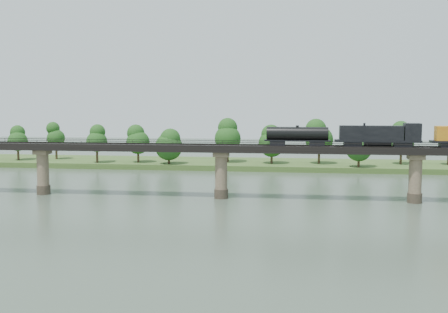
# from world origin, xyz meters

# --- Properties ---
(ground) EXTENTS (400.00, 400.00, 0.00)m
(ground) POSITION_xyz_m (0.00, 0.00, 0.00)
(ground) COLOR #374638
(ground) RESTS_ON ground
(far_bank) EXTENTS (300.00, 24.00, 1.60)m
(far_bank) POSITION_xyz_m (0.00, 85.00, 0.80)
(far_bank) COLOR #355221
(far_bank) RESTS_ON ground
(bridge) EXTENTS (236.00, 30.00, 11.50)m
(bridge) POSITION_xyz_m (0.00, 30.00, 5.46)
(bridge) COLOR #473A2D
(bridge) RESTS_ON ground
(bridge_superstructure) EXTENTS (220.00, 4.90, 0.75)m
(bridge_superstructure) POSITION_xyz_m (0.00, 30.00, 11.79)
(bridge_superstructure) COLOR black
(bridge_superstructure) RESTS_ON bridge
(far_treeline) EXTENTS (289.06, 17.54, 13.60)m
(far_treeline) POSITION_xyz_m (-8.21, 80.52, 8.83)
(far_treeline) COLOR #382619
(far_treeline) RESTS_ON far_bank
(freight_train) EXTENTS (69.76, 2.72, 4.80)m
(freight_train) POSITION_xyz_m (45.13, 30.00, 13.79)
(freight_train) COLOR black
(freight_train) RESTS_ON bridge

